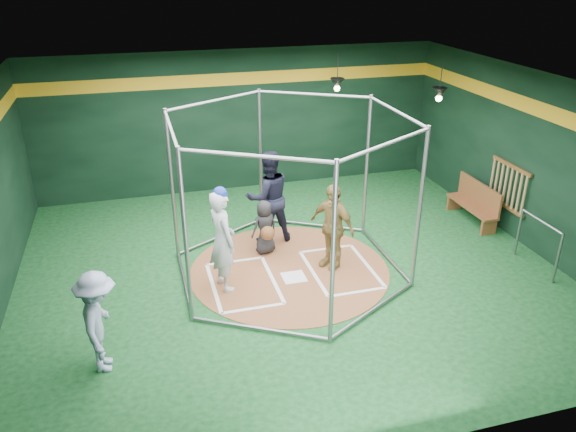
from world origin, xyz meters
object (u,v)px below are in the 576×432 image
object	(u,v)px
batter_figure	(222,239)
visitor_leopard	(332,226)
umpire	(268,197)
dugout_bench	(475,202)

from	to	relation	value
batter_figure	visitor_leopard	world-z (taller)	batter_figure
batter_figure	umpire	xyz separation A→B (m)	(1.22, 1.58, 0.02)
dugout_bench	visitor_leopard	bearing A→B (deg)	-164.45
umpire	dugout_bench	distance (m)	4.73
visitor_leopard	dugout_bench	xyz separation A→B (m)	(3.80, 1.06, -0.39)
dugout_bench	umpire	bearing A→B (deg)	176.15
batter_figure	dugout_bench	size ratio (longest dim) A/B	1.24
visitor_leopard	batter_figure	bearing A→B (deg)	-116.88
batter_figure	dugout_bench	world-z (taller)	batter_figure
umpire	dugout_bench	bearing A→B (deg)	170.00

